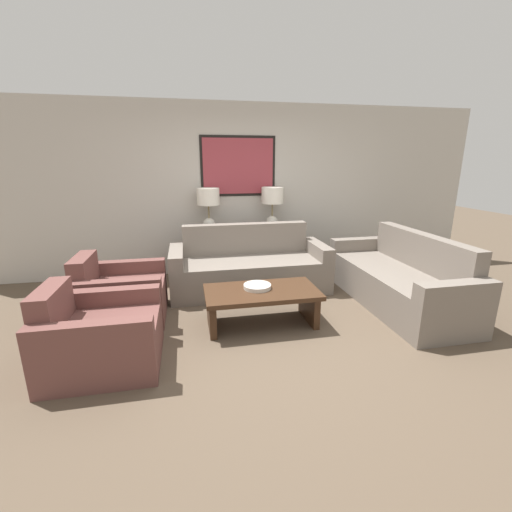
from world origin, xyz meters
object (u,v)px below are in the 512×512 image
object	(u,v)px
couch_by_back_wall	(249,268)
coffee_table	(262,299)
console_table	(242,252)
armchair_near_back_wall	(120,296)
couch_by_side	(398,280)
table_lamp_left	(208,202)
table_lamp_right	(272,201)
decorative_bowl	(257,286)
armchair_near_camera	(100,337)

from	to	relation	value
couch_by_back_wall	coffee_table	distance (m)	1.12
console_table	armchair_near_back_wall	bearing A→B (deg)	-141.32
couch_by_side	armchair_near_back_wall	world-z (taller)	couch_by_side
table_lamp_left	table_lamp_right	bearing A→B (deg)	0.00
console_table	table_lamp_right	size ratio (longest dim) A/B	2.32
table_lamp_left	coffee_table	world-z (taller)	table_lamp_left
table_lamp_left	armchair_near_back_wall	xyz separation A→B (m)	(-1.14, -1.31, -0.90)
decorative_bowl	table_lamp_right	bearing A→B (deg)	71.00
table_lamp_left	armchair_near_camera	world-z (taller)	table_lamp_left
armchair_near_back_wall	table_lamp_right	bearing A→B (deg)	31.54
table_lamp_left	armchair_near_camera	bearing A→B (deg)	-116.44
coffee_table	decorative_bowl	world-z (taller)	decorative_bowl
table_lamp_left	couch_by_side	world-z (taller)	table_lamp_left
table_lamp_left	armchair_near_back_wall	bearing A→B (deg)	-130.99
console_table	armchair_near_camera	bearing A→B (deg)	-125.56
coffee_table	armchair_near_back_wall	bearing A→B (deg)	162.70
coffee_table	armchair_near_camera	world-z (taller)	armchair_near_camera
couch_by_back_wall	coffee_table	size ratio (longest dim) A/B	1.75
decorative_bowl	armchair_near_camera	distance (m)	1.64
couch_by_side	armchair_near_back_wall	xyz separation A→B (m)	(-3.42, 0.25, -0.03)
armchair_near_camera	couch_by_back_wall	bearing A→B (deg)	44.48
couch_by_back_wall	couch_by_side	world-z (taller)	same
couch_by_side	coffee_table	bearing A→B (deg)	-172.49
table_lamp_right	armchair_near_back_wall	bearing A→B (deg)	-148.46
table_lamp_left	couch_by_side	distance (m)	2.90
coffee_table	armchair_near_back_wall	distance (m)	1.65
armchair_near_camera	table_lamp_right	bearing A→B (deg)	47.00
decorative_bowl	armchair_near_back_wall	distance (m)	1.61
table_lamp_left	couch_by_side	size ratio (longest dim) A/B	0.30
table_lamp_left	couch_by_back_wall	bearing A→B (deg)	-53.85
table_lamp_right	couch_by_side	bearing A→B (deg)	-50.61
table_lamp_left	coffee_table	size ratio (longest dim) A/B	0.53
couch_by_back_wall	coffee_table	xyz separation A→B (m)	(-0.07, -1.12, -0.00)
table_lamp_right	coffee_table	xyz separation A→B (m)	(-0.57, -1.81, -0.87)
couch_by_back_wall	armchair_near_camera	bearing A→B (deg)	-135.52
table_lamp_left	coffee_table	bearing A→B (deg)	-76.49
table_lamp_right	armchair_near_back_wall	distance (m)	2.67
table_lamp_right	armchair_near_camera	xyz separation A→B (m)	(-2.14, -2.30, -0.90)
coffee_table	couch_by_side	bearing A→B (deg)	7.51
couch_by_side	coffee_table	world-z (taller)	couch_by_side
table_lamp_right	armchair_near_back_wall	xyz separation A→B (m)	(-2.14, -1.31, -0.90)
console_table	table_lamp_left	size ratio (longest dim) A/B	2.32
armchair_near_back_wall	armchair_near_camera	distance (m)	0.98
console_table	couch_by_back_wall	world-z (taller)	couch_by_back_wall
table_lamp_left	table_lamp_right	xyz separation A→B (m)	(1.00, 0.00, 0.00)
console_table	armchair_near_back_wall	distance (m)	2.10
couch_by_side	armchair_near_camera	xyz separation A→B (m)	(-3.42, -0.73, -0.03)
table_lamp_left	armchair_near_camera	distance (m)	2.72
couch_by_back_wall	couch_by_side	distance (m)	1.99
console_table	coffee_table	world-z (taller)	console_table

